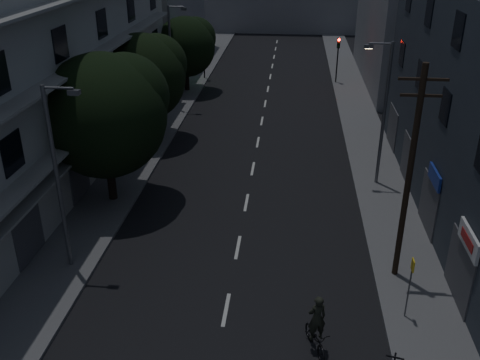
# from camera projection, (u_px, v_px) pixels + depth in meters

# --- Properties ---
(ground) EXTENTS (160.00, 160.00, 0.00)m
(ground) POSITION_uv_depth(u_px,v_px,m) (258.00, 140.00, 37.44)
(ground) COLOR black
(ground) RESTS_ON ground
(sidewalk_left) EXTENTS (3.00, 90.00, 0.15)m
(sidewalk_left) POSITION_uv_depth(u_px,v_px,m) (153.00, 135.00, 38.08)
(sidewalk_left) COLOR #565659
(sidewalk_left) RESTS_ON ground
(sidewalk_right) EXTENTS (3.00, 90.00, 0.15)m
(sidewalk_right) POSITION_uv_depth(u_px,v_px,m) (367.00, 142.00, 36.74)
(sidewalk_right) COLOR #565659
(sidewalk_right) RESTS_ON ground
(lane_markings) EXTENTS (0.15, 60.50, 0.01)m
(lane_markings) POSITION_uv_depth(u_px,v_px,m) (264.00, 112.00, 43.06)
(lane_markings) COLOR beige
(lane_markings) RESTS_ON ground
(building_left) EXTENTS (7.00, 36.00, 14.00)m
(building_left) POSITION_uv_depth(u_px,v_px,m) (33.00, 58.00, 29.22)
(building_left) COLOR #A5A5A0
(building_left) RESTS_ON ground
(building_far_right) EXTENTS (6.00, 20.00, 13.00)m
(building_far_right) POSITION_uv_depth(u_px,v_px,m) (403.00, 11.00, 48.86)
(building_far_right) COLOR slate
(building_far_right) RESTS_ON ground
(tree_near) EXTENTS (6.39, 6.39, 7.88)m
(tree_near) POSITION_uv_depth(u_px,v_px,m) (105.00, 111.00, 26.98)
(tree_near) COLOR black
(tree_near) RESTS_ON sidewalk_left
(tree_mid) EXTENTS (5.84, 5.84, 7.19)m
(tree_mid) POSITION_uv_depth(u_px,v_px,m) (143.00, 74.00, 35.50)
(tree_mid) COLOR black
(tree_mid) RESTS_ON sidewalk_left
(tree_far) EXTENTS (5.22, 5.22, 6.46)m
(tree_far) POSITION_uv_depth(u_px,v_px,m) (186.00, 44.00, 46.68)
(tree_far) COLOR black
(tree_far) RESTS_ON sidewalk_left
(traffic_signal_far_right) EXTENTS (0.28, 0.37, 4.10)m
(traffic_signal_far_right) POSITION_uv_depth(u_px,v_px,m) (338.00, 51.00, 49.47)
(traffic_signal_far_right) COLOR black
(traffic_signal_far_right) RESTS_ON sidewalk_right
(traffic_signal_far_left) EXTENTS (0.28, 0.37, 4.10)m
(traffic_signal_far_left) POSITION_uv_depth(u_px,v_px,m) (204.00, 47.00, 50.96)
(traffic_signal_far_left) COLOR black
(traffic_signal_far_left) RESTS_ON sidewalk_left
(street_lamp_left_near) EXTENTS (1.51, 0.25, 8.00)m
(street_lamp_left_near) POSITION_uv_depth(u_px,v_px,m) (59.00, 171.00, 21.47)
(street_lamp_left_near) COLOR slate
(street_lamp_left_near) RESTS_ON sidewalk_left
(street_lamp_right) EXTENTS (1.51, 0.25, 8.00)m
(street_lamp_right) POSITION_uv_depth(u_px,v_px,m) (383.00, 108.00, 28.97)
(street_lamp_right) COLOR #595A61
(street_lamp_right) RESTS_ON sidewalk_right
(street_lamp_left_far) EXTENTS (1.51, 0.25, 8.00)m
(street_lamp_left_far) POSITION_uv_depth(u_px,v_px,m) (172.00, 52.00, 41.82)
(street_lamp_left_far) COLOR #56575E
(street_lamp_left_far) RESTS_ON sidewalk_left
(utility_pole) EXTENTS (1.80, 0.24, 9.00)m
(utility_pole) POSITION_uv_depth(u_px,v_px,m) (410.00, 173.00, 20.73)
(utility_pole) COLOR black
(utility_pole) RESTS_ON sidewalk_right
(bus_stop_sign) EXTENTS (0.06, 0.35, 2.52)m
(bus_stop_sign) POSITION_uv_depth(u_px,v_px,m) (411.00, 278.00, 19.50)
(bus_stop_sign) COLOR #595B60
(bus_stop_sign) RESTS_ON sidewalk_right
(cyclist) EXTENTS (1.19, 1.89, 2.27)m
(cyclist) POSITION_uv_depth(u_px,v_px,m) (316.00, 332.00, 18.56)
(cyclist) COLOR black
(cyclist) RESTS_ON ground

